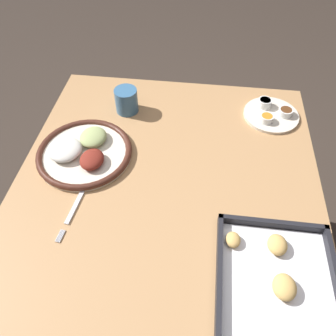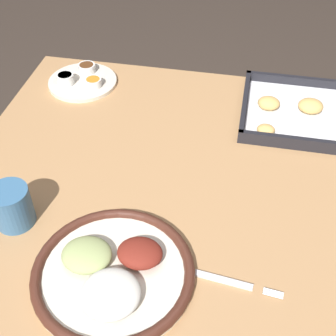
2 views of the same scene
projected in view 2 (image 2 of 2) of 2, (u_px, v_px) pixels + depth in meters
dining_table at (176, 214)px, 1.09m from camera, size 0.95×0.87×0.71m
dinner_plate at (113, 273)px, 0.82m from camera, size 0.29×0.29×0.05m
fork at (216, 278)px, 0.82m from camera, size 0.21×0.04×0.00m
saucer_plate at (82, 80)px, 1.27m from camera, size 0.19×0.19×0.04m
baking_tray at (306, 113)px, 1.16m from camera, size 0.33×0.27×0.04m
drinking_cup at (12, 206)px, 0.89m from camera, size 0.08×0.08×0.08m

